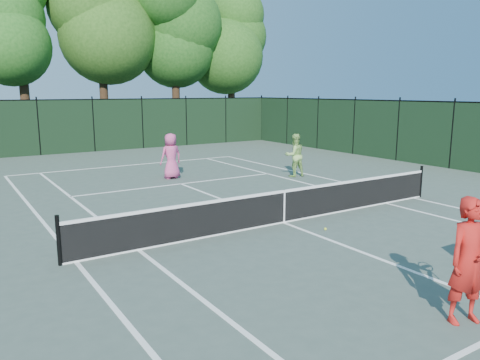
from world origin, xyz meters
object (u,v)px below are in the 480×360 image
player_pink (171,156)px  loose_ball_midcourt (325,229)px  player_green (295,155)px  coach (469,261)px

player_pink → loose_ball_midcourt: bearing=88.1°
loose_ball_midcourt → player_green: bearing=56.7°
coach → player_pink: size_ratio=1.07×
player_pink → loose_ball_midcourt: (0.29, -8.77, -0.89)m
coach → player_green: 12.56m
player_green → player_pink: bearing=-18.0°
coach → loose_ball_midcourt: bearing=89.1°
player_pink → player_green: 5.08m
coach → loose_ball_midcourt: coach is taller
coach → loose_ball_midcourt: 5.08m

